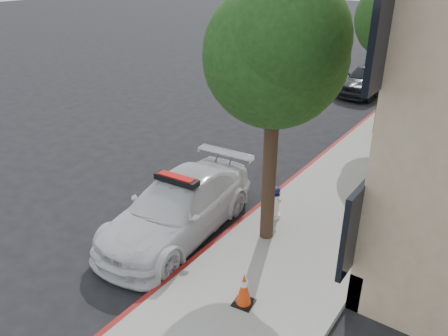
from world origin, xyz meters
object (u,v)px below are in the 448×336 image
fire_hydrant (274,202)px  traffic_cone (244,289)px  police_car (178,207)px  parked_car_mid (368,79)px  parked_car_far (405,50)px

fire_hydrant → traffic_cone: 3.12m
police_car → traffic_cone: size_ratio=6.87×
fire_hydrant → police_car: bearing=-126.7°
parked_car_mid → parked_car_far: (-0.37, 7.86, 0.09)m
traffic_cone → parked_car_mid: bearing=100.8°
parked_car_mid → traffic_cone: parked_car_mid is taller
police_car → parked_car_mid: size_ratio=1.14×
parked_car_far → traffic_cone: 23.59m
parked_car_far → traffic_cone: size_ratio=6.99×
parked_car_mid → fire_hydrant: parked_car_mid is taller
police_car → traffic_cone: (2.66, -1.27, -0.18)m
traffic_cone → fire_hydrant: bearing=109.2°
police_car → parked_car_far: parked_car_far is taller
parked_car_mid → traffic_cone: size_ratio=6.02×
parked_car_mid → fire_hydrant: size_ratio=4.98×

